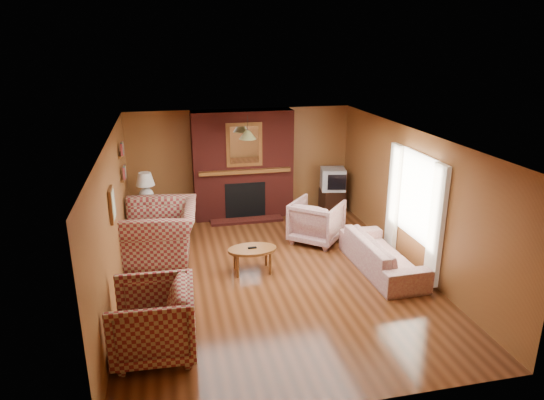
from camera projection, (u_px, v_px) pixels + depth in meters
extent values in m
plane|color=#43210E|center=(272.00, 274.00, 8.34)|extent=(6.50, 6.50, 0.00)
plane|color=silver|center=(272.00, 136.00, 7.58)|extent=(6.50, 6.50, 0.00)
plane|color=brown|center=(241.00, 162.00, 10.97)|extent=(6.50, 0.00, 6.50)
plane|color=brown|center=(342.00, 311.00, 4.95)|extent=(6.50, 0.00, 6.50)
plane|color=brown|center=(114.00, 220.00, 7.44)|extent=(0.00, 6.50, 6.50)
plane|color=brown|center=(412.00, 198.00, 8.48)|extent=(0.00, 6.50, 6.50)
cube|color=#541812|center=(243.00, 165.00, 10.74)|extent=(2.20, 0.50, 2.40)
cube|color=black|center=(245.00, 200.00, 10.76)|extent=(0.90, 0.06, 0.80)
cube|color=#541812|center=(247.00, 220.00, 10.74)|extent=(1.60, 0.35, 0.06)
cube|color=brown|center=(245.00, 171.00, 10.51)|extent=(2.00, 0.18, 0.08)
cube|color=brown|center=(244.00, 145.00, 10.36)|extent=(0.78, 0.05, 0.95)
cube|color=white|center=(244.00, 145.00, 10.33)|extent=(0.62, 0.02, 0.80)
cube|color=beige|center=(436.00, 226.00, 7.63)|extent=(0.08, 0.35, 2.00)
cube|color=beige|center=(394.00, 197.00, 9.02)|extent=(0.08, 0.35, 2.00)
cube|color=white|center=(417.00, 196.00, 8.25)|extent=(0.03, 1.10, 1.50)
cube|color=brown|center=(123.00, 178.00, 9.16)|extent=(0.06, 0.55, 0.04)
cube|color=brown|center=(121.00, 155.00, 9.02)|extent=(0.06, 0.55, 0.04)
cube|color=brown|center=(112.00, 205.00, 7.06)|extent=(0.04, 0.40, 0.50)
cube|color=silver|center=(114.00, 205.00, 7.07)|extent=(0.01, 0.32, 0.42)
cylinder|color=black|center=(248.00, 124.00, 9.77)|extent=(0.01, 0.01, 0.35)
cone|color=#A88C43|center=(248.00, 135.00, 9.84)|extent=(0.36, 0.36, 0.18)
imported|color=maroon|center=(160.00, 232.00, 8.84)|extent=(1.46, 1.64, 0.99)
imported|color=maroon|center=(153.00, 321.00, 6.10)|extent=(1.09, 1.06, 0.95)
imported|color=#C0B194|center=(382.00, 254.00, 8.41)|extent=(0.84, 2.05, 0.59)
imported|color=#C0B194|center=(317.00, 221.00, 9.58)|extent=(1.29, 1.29, 0.84)
ellipsoid|color=brown|center=(252.00, 250.00, 8.30)|extent=(0.84, 0.52, 0.05)
cube|color=black|center=(252.00, 248.00, 8.29)|extent=(0.15, 0.05, 0.02)
cylinder|color=brown|center=(266.00, 256.00, 8.59)|extent=(0.05, 0.05, 0.39)
cylinder|color=brown|center=(235.00, 259.00, 8.47)|extent=(0.05, 0.05, 0.39)
cylinder|color=brown|center=(270.00, 264.00, 8.27)|extent=(0.05, 0.05, 0.39)
cylinder|color=brown|center=(238.00, 267.00, 8.16)|extent=(0.05, 0.05, 0.39)
cube|color=brown|center=(148.00, 217.00, 10.07)|extent=(0.51, 0.51, 0.66)
sphere|color=silver|center=(146.00, 195.00, 9.92)|extent=(0.30, 0.30, 0.30)
cylinder|color=black|center=(146.00, 187.00, 9.86)|extent=(0.03, 0.03, 0.09)
cone|color=white|center=(145.00, 179.00, 9.81)|extent=(0.38, 0.38, 0.27)
cube|color=black|center=(332.00, 201.00, 11.27)|extent=(0.52, 0.48, 0.55)
cube|color=#A7AAAE|center=(333.00, 179.00, 11.10)|extent=(0.63, 0.62, 0.50)
cube|color=black|center=(337.00, 182.00, 10.85)|extent=(0.41, 0.10, 0.35)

